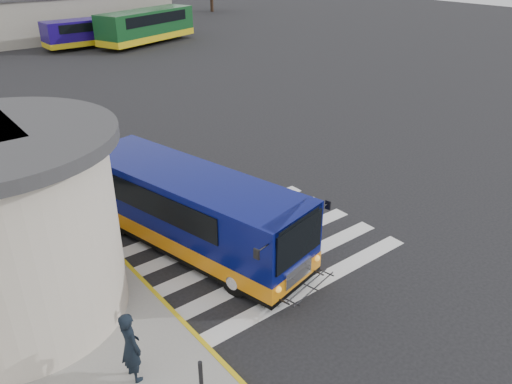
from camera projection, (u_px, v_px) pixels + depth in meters
ground at (251, 234)px, 16.47m from camera, size 140.00×140.00×0.00m
curb_strip at (86, 223)px, 16.99m from camera, size 0.12×34.00×0.16m
crosswalk at (255, 250)px, 15.63m from camera, size 8.00×5.35×0.01m
depot_building at (34, 17)px, 48.28m from camera, size 26.40×8.40×4.20m
transit_bus at (191, 213)px, 15.35m from camera, size 4.40×9.02×2.47m
pedestrian_a at (131, 346)px, 10.51m from camera, size 0.47×0.66×1.72m
pedestrian_b at (65, 291)px, 12.07m from camera, size 0.76×0.95×1.88m
bollard at (201, 382)px, 10.04m from camera, size 0.09×0.09×1.10m
far_bus_a at (91, 31)px, 45.24m from camera, size 8.40×2.54×2.15m
far_bus_b at (147, 25)px, 46.41m from camera, size 10.62×6.17×2.64m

